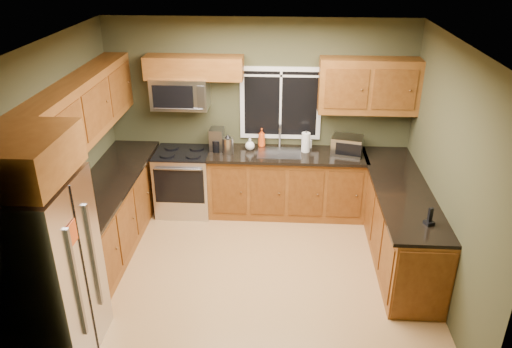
# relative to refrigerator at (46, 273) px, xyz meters

# --- Properties ---
(floor) EXTENTS (4.20, 4.20, 0.00)m
(floor) POSITION_rel_refrigerator_xyz_m (1.74, 1.30, -0.90)
(floor) COLOR #A77B49
(floor) RESTS_ON ground
(ceiling) EXTENTS (4.20, 4.20, 0.00)m
(ceiling) POSITION_rel_refrigerator_xyz_m (1.74, 1.30, 1.80)
(ceiling) COLOR white
(ceiling) RESTS_ON back_wall
(back_wall) EXTENTS (4.20, 0.00, 4.20)m
(back_wall) POSITION_rel_refrigerator_xyz_m (1.74, 3.10, 0.45)
(back_wall) COLOR #3A3B24
(back_wall) RESTS_ON ground
(front_wall) EXTENTS (4.20, 0.00, 4.20)m
(front_wall) POSITION_rel_refrigerator_xyz_m (1.74, -0.50, 0.45)
(front_wall) COLOR #3A3B24
(front_wall) RESTS_ON ground
(left_wall) EXTENTS (0.00, 3.60, 3.60)m
(left_wall) POSITION_rel_refrigerator_xyz_m (-0.36, 1.30, 0.45)
(left_wall) COLOR #3A3B24
(left_wall) RESTS_ON ground
(right_wall) EXTENTS (0.00, 3.60, 3.60)m
(right_wall) POSITION_rel_refrigerator_xyz_m (3.84, 1.30, 0.45)
(right_wall) COLOR #3A3B24
(right_wall) RESTS_ON ground
(window) EXTENTS (1.12, 0.03, 1.02)m
(window) POSITION_rel_refrigerator_xyz_m (2.04, 3.08, 0.65)
(window) COLOR white
(window) RESTS_ON back_wall
(base_cabinets_left) EXTENTS (0.60, 2.65, 0.90)m
(base_cabinets_left) POSITION_rel_refrigerator_xyz_m (-0.06, 1.78, -0.45)
(base_cabinets_left) COLOR brown
(base_cabinets_left) RESTS_ON ground
(countertop_left) EXTENTS (0.65, 2.65, 0.04)m
(countertop_left) POSITION_rel_refrigerator_xyz_m (-0.04, 1.78, 0.02)
(countertop_left) COLOR black
(countertop_left) RESTS_ON base_cabinets_left
(base_cabinets_back) EXTENTS (2.17, 0.60, 0.90)m
(base_cabinets_back) POSITION_rel_refrigerator_xyz_m (2.15, 2.80, -0.45)
(base_cabinets_back) COLOR brown
(base_cabinets_back) RESTS_ON ground
(countertop_back) EXTENTS (2.17, 0.65, 0.04)m
(countertop_back) POSITION_rel_refrigerator_xyz_m (2.15, 2.78, 0.02)
(countertop_back) COLOR black
(countertop_back) RESTS_ON base_cabinets_back
(base_cabinets_peninsula) EXTENTS (0.60, 2.52, 0.90)m
(base_cabinets_peninsula) POSITION_rel_refrigerator_xyz_m (3.54, 1.84, -0.45)
(base_cabinets_peninsula) COLOR brown
(base_cabinets_peninsula) RESTS_ON ground
(countertop_peninsula) EXTENTS (0.65, 2.50, 0.04)m
(countertop_peninsula) POSITION_rel_refrigerator_xyz_m (3.51, 1.85, 0.02)
(countertop_peninsula) COLOR black
(countertop_peninsula) RESTS_ON base_cabinets_peninsula
(upper_cabinets_left) EXTENTS (0.33, 2.65, 0.72)m
(upper_cabinets_left) POSITION_rel_refrigerator_xyz_m (-0.20, 1.78, 0.96)
(upper_cabinets_left) COLOR brown
(upper_cabinets_left) RESTS_ON left_wall
(upper_cabinets_back_left) EXTENTS (1.30, 0.33, 0.30)m
(upper_cabinets_back_left) POSITION_rel_refrigerator_xyz_m (0.89, 2.94, 1.17)
(upper_cabinets_back_left) COLOR brown
(upper_cabinets_back_left) RESTS_ON back_wall
(upper_cabinets_back_right) EXTENTS (1.30, 0.33, 0.72)m
(upper_cabinets_back_right) POSITION_rel_refrigerator_xyz_m (3.19, 2.94, 0.96)
(upper_cabinets_back_right) COLOR brown
(upper_cabinets_back_right) RESTS_ON back_wall
(upper_cabinet_over_fridge) EXTENTS (0.72, 0.90, 0.38)m
(upper_cabinet_over_fridge) POSITION_rel_refrigerator_xyz_m (-0.00, 0.00, 1.13)
(upper_cabinet_over_fridge) COLOR brown
(upper_cabinet_over_fridge) RESTS_ON left_wall
(refrigerator) EXTENTS (0.74, 0.90, 1.80)m
(refrigerator) POSITION_rel_refrigerator_xyz_m (0.00, 0.00, 0.00)
(refrigerator) COLOR #B7B7BC
(refrigerator) RESTS_ON ground
(range) EXTENTS (0.76, 0.69, 0.94)m
(range) POSITION_rel_refrigerator_xyz_m (0.69, 2.77, -0.43)
(range) COLOR #B7B7BC
(range) RESTS_ON ground
(microwave) EXTENTS (0.76, 0.41, 0.42)m
(microwave) POSITION_rel_refrigerator_xyz_m (0.69, 2.91, 0.83)
(microwave) COLOR #B7B7BC
(microwave) RESTS_ON back_wall
(sink) EXTENTS (0.60, 0.42, 0.36)m
(sink) POSITION_rel_refrigerator_xyz_m (2.04, 2.79, 0.05)
(sink) COLOR slate
(sink) RESTS_ON countertop_back
(toaster_oven) EXTENTS (0.46, 0.40, 0.25)m
(toaster_oven) POSITION_rel_refrigerator_xyz_m (2.96, 2.80, 0.17)
(toaster_oven) COLOR #B7B7BC
(toaster_oven) RESTS_ON countertop_back
(coffee_maker) EXTENTS (0.19, 0.25, 0.31)m
(coffee_maker) POSITION_rel_refrigerator_xyz_m (1.17, 2.85, 0.18)
(coffee_maker) COLOR slate
(coffee_maker) RESTS_ON countertop_back
(kettle) EXTENTS (0.20, 0.20, 0.28)m
(kettle) POSITION_rel_refrigerator_xyz_m (1.34, 2.73, 0.17)
(kettle) COLOR #B7B7BC
(kettle) RESTS_ON countertop_back
(paper_towel_roll) EXTENTS (0.15, 0.15, 0.30)m
(paper_towel_roll) POSITION_rel_refrigerator_xyz_m (2.40, 2.86, 0.18)
(paper_towel_roll) COLOR white
(paper_towel_roll) RESTS_ON countertop_back
(soap_bottle_a) EXTENTS (0.10, 0.10, 0.27)m
(soap_bottle_a) POSITION_rel_refrigerator_xyz_m (1.78, 3.00, 0.17)
(soap_bottle_a) COLOR #CE4513
(soap_bottle_a) RESTS_ON countertop_back
(soap_bottle_b) EXTENTS (0.10, 0.10, 0.17)m
(soap_bottle_b) POSITION_rel_refrigerator_xyz_m (2.44, 3.00, 0.13)
(soap_bottle_b) COLOR white
(soap_bottle_b) RESTS_ON countertop_back
(soap_bottle_c) EXTENTS (0.16, 0.16, 0.17)m
(soap_bottle_c) POSITION_rel_refrigerator_xyz_m (1.63, 2.88, 0.12)
(soap_bottle_c) COLOR white
(soap_bottle_c) RESTS_ON countertop_back
(cordless_phone) EXTENTS (0.11, 0.11, 0.19)m
(cordless_phone) POSITION_rel_refrigerator_xyz_m (3.62, 0.99, 0.10)
(cordless_phone) COLOR black
(cordless_phone) RESTS_ON countertop_peninsula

